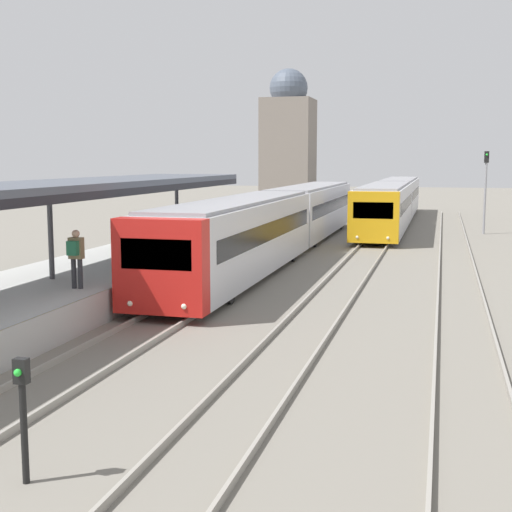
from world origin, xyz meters
The scene contains 7 objects.
platform_canopy centered at (-3.85, 15.29, 3.76)m, with size 4.00×26.56×2.93m.
person_on_platform centered at (-2.35, 13.98, 1.93)m, with size 0.40×0.40×1.66m.
train_near centered at (0.00, 29.89, 1.70)m, with size 2.68×31.47×3.06m.
train_far centered at (4.11, 48.01, 1.70)m, with size 2.66×29.82×3.05m.
signal_post_near centered at (1.97, 4.56, 1.13)m, with size 0.20×0.21×1.82m.
signal_mast_far centered at (10.08, 42.20, 3.20)m, with size 0.28×0.29×5.09m.
distant_domed_building centered at (-4.75, 53.55, 5.63)m, with size 4.01×4.01×11.85m.
Camera 1 is at (7.55, -3.88, 4.55)m, focal length 50.00 mm.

